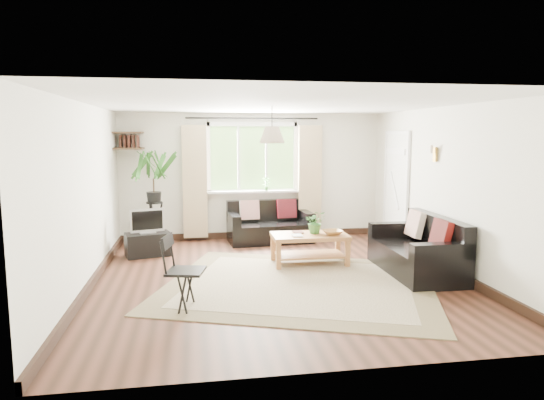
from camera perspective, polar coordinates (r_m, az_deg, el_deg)
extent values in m
plane|color=black|center=(6.88, 0.54, -9.15)|extent=(5.50, 5.50, 0.00)
plane|color=white|center=(6.60, 0.57, 11.23)|extent=(5.50, 5.50, 0.00)
cube|color=silver|center=(9.34, -2.31, 2.81)|extent=(5.00, 0.02, 2.40)
cube|color=silver|center=(3.98, 7.29, -3.84)|extent=(5.00, 0.02, 2.40)
cube|color=silver|center=(6.68, -21.09, 0.36)|extent=(0.02, 5.50, 2.40)
cube|color=silver|center=(7.47, 19.81, 1.15)|extent=(0.02, 5.50, 2.40)
cube|color=#C3B697|center=(6.58, 3.18, -9.86)|extent=(4.30, 4.00, 0.02)
cube|color=silver|center=(9.00, 14.36, 1.11)|extent=(0.06, 0.96, 2.06)
imported|color=#356E2C|center=(7.54, 5.15, -2.60)|extent=(0.36, 0.32, 0.35)
imported|color=olive|center=(7.47, 7.15, -3.81)|extent=(0.33, 0.33, 0.07)
imported|color=silver|center=(7.34, 2.38, -4.20)|extent=(0.16, 0.22, 0.02)
imported|color=#522B20|center=(7.57, 2.52, -3.82)|extent=(0.16, 0.21, 0.02)
cube|color=black|center=(8.31, -14.38, -5.07)|extent=(0.79, 0.58, 0.38)
imported|color=#2D6023|center=(9.27, -0.68, 1.94)|extent=(0.14, 0.10, 0.27)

